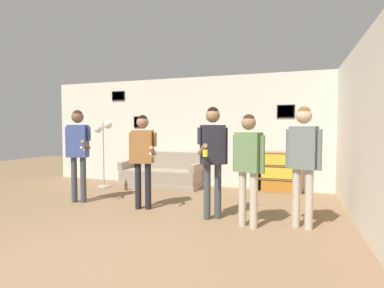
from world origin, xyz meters
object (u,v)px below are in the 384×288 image
person_player_foreground_left (78,145)px  person_spectator_near_bookshelf (248,158)px  bottle_on_floor (126,186)px  floor_lamp (103,136)px  couch (161,175)px  person_player_foreground_center (143,152)px  person_watcher_holding_cup (213,150)px  person_spectator_far_right (303,154)px  bookshelf (279,172)px

person_player_foreground_left → person_spectator_near_bookshelf: (3.31, -0.43, -0.11)m
person_spectator_near_bookshelf → bottle_on_floor: person_spectator_near_bookshelf is taller
floor_lamp → person_player_foreground_left: size_ratio=0.91×
couch → floor_lamp: (-1.27, -0.57, 0.96)m
person_player_foreground_center → couch: bearing=105.6°
person_watcher_holding_cup → person_spectator_far_right: person_watcher_holding_cup is taller
person_watcher_holding_cup → couch: bearing=130.5°
couch → person_watcher_holding_cup: (1.88, -2.20, 0.81)m
couch → person_player_foreground_left: person_player_foreground_left is taller
person_spectator_near_bookshelf → person_spectator_far_right: 0.77m
couch → person_spectator_far_right: bearing=-34.8°
person_player_foreground_left → person_spectator_far_right: person_player_foreground_left is taller
couch → bookshelf: 2.80m
person_player_foreground_left → person_player_foreground_center: 1.41m
person_player_foreground_center → person_spectator_far_right: (2.64, -0.20, 0.05)m
bookshelf → bottle_on_floor: 3.52m
floor_lamp → person_spectator_near_bookshelf: size_ratio=0.99×
couch → person_player_foreground_left: size_ratio=1.11×
person_spectator_near_bookshelf → bottle_on_floor: (-3.06, 1.73, -0.90)m
person_spectator_near_bookshelf → bottle_on_floor: 3.63m
bookshelf → person_player_foreground_center: size_ratio=0.57×
bookshelf → person_watcher_holding_cup: bearing=-110.8°
person_player_foreground_center → person_player_foreground_left: bearing=178.5°
floor_lamp → person_player_foreground_center: 2.36m
couch → person_spectator_far_right: size_ratio=1.14×
floor_lamp → person_spectator_near_bookshelf: bearing=-26.3°
person_player_foreground_left → person_spectator_near_bookshelf: size_ratio=1.09×
person_player_foreground_left → floor_lamp: bearing=106.8°
person_watcher_holding_cup → bottle_on_floor: (-2.47, 1.52, -1.00)m
couch → person_spectator_near_bookshelf: size_ratio=1.21×
bottle_on_floor → floor_lamp: bearing=170.0°
person_spectator_far_right → person_spectator_near_bookshelf: bearing=-166.0°
floor_lamp → person_watcher_holding_cup: (3.15, -1.64, -0.14)m
floor_lamp → person_spectator_far_right: (4.48, -1.67, -0.17)m
person_spectator_far_right → person_player_foreground_left: bearing=176.6°
bookshelf → person_player_foreground_left: (-3.63, -2.19, 0.66)m
person_watcher_holding_cup → person_spectator_near_bookshelf: (0.58, -0.22, -0.10)m
bookshelf → bottle_on_floor: bearing=-165.3°
bookshelf → person_spectator_near_bookshelf: person_spectator_near_bookshelf is taller
person_player_foreground_left → person_spectator_far_right: bearing=-3.4°
bookshelf → floor_lamp: (-4.07, -0.77, 0.79)m
bookshelf → floor_lamp: floor_lamp is taller
floor_lamp → person_player_foreground_center: person_player_foreground_center is taller
person_spectator_far_right → person_watcher_holding_cup: bearing=178.7°
floor_lamp → person_watcher_holding_cup: person_watcher_holding_cup is taller
person_watcher_holding_cup → bottle_on_floor: bearing=148.5°
person_player_foreground_left → couch: bearing=67.1°
bookshelf → person_player_foreground_left: size_ratio=0.53×
couch → bottle_on_floor: 0.93m
person_player_foreground_left → person_watcher_holding_cup: person_player_foreground_left is taller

